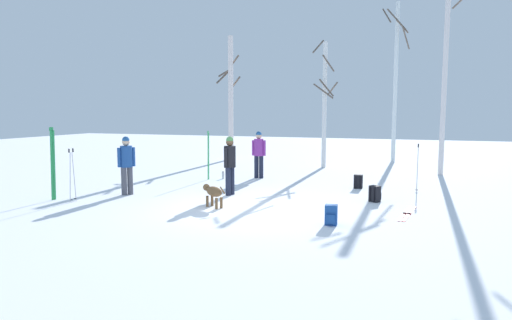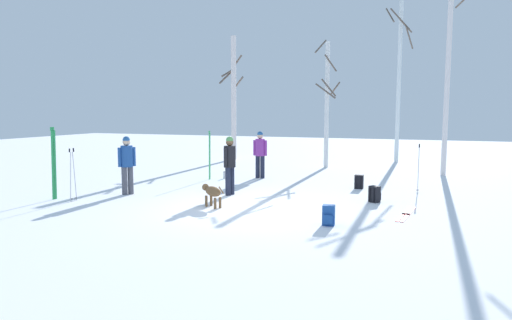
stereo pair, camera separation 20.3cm
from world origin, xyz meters
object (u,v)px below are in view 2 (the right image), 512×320
(birch_tree_1, at_px, (327,103))
(birch_tree_2, at_px, (399,79))
(ski_poles_1, at_px, (72,173))
(backpack_0, at_px, (359,182))
(water_bottle_0, at_px, (224,175))
(dog, at_px, (212,192))
(ski_poles_0, at_px, (419,167))
(birch_tree_0, at_px, (234,97))
(ski_pair_planted_1, at_px, (210,155))
(person_0, at_px, (230,162))
(birch_tree_3, at_px, (449,68))
(person_1, at_px, (260,151))
(ski_pair_lying_0, at_px, (406,214))
(ski_pair_planted_0, at_px, (54,164))
(backpack_2, at_px, (375,194))
(backpack_1, at_px, (329,215))
(person_2, at_px, (127,161))

(birch_tree_1, distance_m, birch_tree_2, 4.43)
(ski_poles_1, height_order, backpack_0, ski_poles_1)
(ski_poles_1, xyz_separation_m, water_bottle_0, (2.20, 5.11, -0.65))
(dog, height_order, ski_poles_0, ski_poles_0)
(birch_tree_0, bearing_deg, ski_poles_1, -89.64)
(birch_tree_1, height_order, birch_tree_2, birch_tree_2)
(ski_pair_planted_1, bearing_deg, person_0, -52.93)
(birch_tree_3, bearing_deg, person_1, -153.95)
(birch_tree_1, bearing_deg, person_0, -100.77)
(dog, xyz_separation_m, birch_tree_1, (1.14, 8.93, 2.42))
(birch_tree_1, relative_size, birch_tree_2, 0.73)
(ski_pair_lying_0, distance_m, birch_tree_0, 13.45)
(birch_tree_1, bearing_deg, ski_pair_lying_0, -66.18)
(birch_tree_0, height_order, birch_tree_2, birch_tree_2)
(ski_pair_planted_0, bearing_deg, birch_tree_2, 56.51)
(person_0, distance_m, backpack_2, 4.17)
(ski_poles_1, bearing_deg, ski_pair_planted_0, 176.64)
(ski_pair_planted_0, relative_size, birch_tree_3, 0.26)
(person_1, height_order, ski_poles_1, person_1)
(ski_pair_lying_0, xyz_separation_m, backpack_0, (-1.52, 3.20, 0.20))
(backpack_1, bearing_deg, ski_pair_planted_1, 136.79)
(person_2, xyz_separation_m, backpack_0, (6.28, 3.36, -0.77))
(person_2, bearing_deg, ski_pair_planted_0, -138.32)
(person_0, distance_m, water_bottle_0, 3.27)
(person_2, xyz_separation_m, ski_pair_lying_0, (7.79, 0.16, -0.97))
(birch_tree_1, height_order, birch_tree_3, birch_tree_3)
(person_1, distance_m, birch_tree_0, 6.94)
(backpack_1, height_order, backpack_2, same)
(ski_pair_lying_0, xyz_separation_m, ski_poles_0, (0.23, 3.11, 0.77))
(water_bottle_0, xyz_separation_m, birch_tree_1, (2.83, 4.45, 2.68))
(backpack_1, xyz_separation_m, water_bottle_0, (-4.84, 5.27, -0.09))
(ski_pair_planted_0, bearing_deg, ski_pair_planted_1, 62.71)
(backpack_1, distance_m, birch_tree_0, 13.81)
(person_0, xyz_separation_m, dog, (0.24, -1.68, -0.59))
(dog, distance_m, ski_pair_lying_0, 4.79)
(ski_pair_planted_0, distance_m, water_bottle_0, 5.89)
(ski_poles_0, distance_m, backpack_1, 5.12)
(birch_tree_1, xyz_separation_m, birch_tree_2, (2.76, 3.27, 1.15))
(birch_tree_1, bearing_deg, water_bottle_0, -122.44)
(dog, xyz_separation_m, backpack_0, (3.18, 4.07, -0.17))
(backpack_1, bearing_deg, birch_tree_2, 86.71)
(person_2, distance_m, birch_tree_2, 13.77)
(ski_poles_0, relative_size, ski_poles_1, 1.01)
(backpack_1, bearing_deg, ski_poles_1, 178.73)
(dog, distance_m, birch_tree_1, 9.32)
(ski_poles_0, xyz_separation_m, backpack_1, (-1.77, -4.77, -0.57))
(ski_pair_planted_0, relative_size, backpack_1, 4.57)
(person_0, distance_m, ski_poles_1, 4.32)
(dog, xyz_separation_m, water_bottle_0, (-1.69, 4.48, -0.26))
(ski_pair_lying_0, distance_m, birch_tree_2, 12.02)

